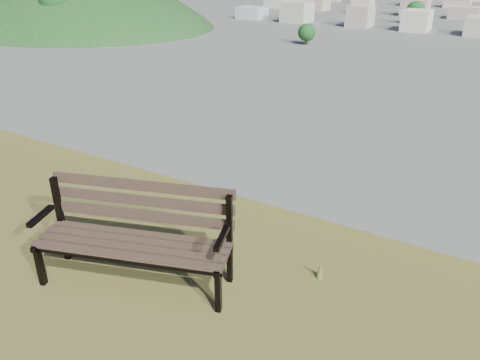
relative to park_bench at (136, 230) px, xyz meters
The scene contains 2 objects.
park_bench is the anchor object (origin of this frame).
green_wooded_hill 218.32m from the park_bench, 139.53° to the left, with size 146.18×116.94×73.09m.
Camera 1 is at (3.66, -0.48, 27.95)m, focal length 35.00 mm.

